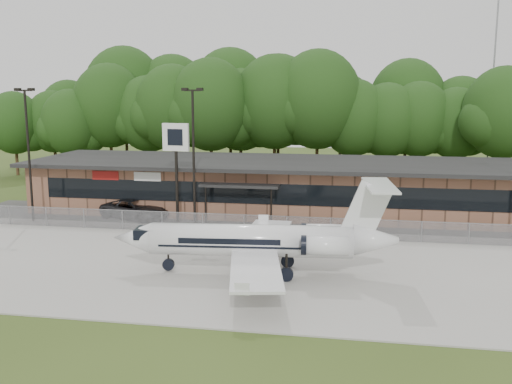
% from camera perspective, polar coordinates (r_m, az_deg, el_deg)
% --- Properties ---
extents(ground, '(160.00, 160.00, 0.00)m').
position_cam_1_polar(ground, '(25.96, -5.51, -12.59)').
color(ground, '#344619').
rests_on(ground, ground).
extents(apron, '(64.00, 18.00, 0.08)m').
position_cam_1_polar(apron, '(33.26, -1.83, -7.35)').
color(apron, '#9E9B93').
rests_on(apron, ground).
extents(parking_lot, '(50.00, 9.00, 0.06)m').
position_cam_1_polar(parking_lot, '(44.20, 1.21, -2.98)').
color(parking_lot, '#383835').
rests_on(parking_lot, ground).
extents(terminal, '(41.00, 11.65, 4.30)m').
position_cam_1_polar(terminal, '(48.10, 2.02, 0.69)').
color(terminal, '#8B5D45').
rests_on(terminal, ground).
extents(fence, '(46.00, 0.04, 1.52)m').
position_cam_1_polar(fence, '(39.70, 0.23, -3.37)').
color(fence, gray).
rests_on(fence, ground).
extents(treeline, '(72.00, 12.00, 15.00)m').
position_cam_1_polar(treeline, '(65.44, 4.26, 7.82)').
color(treeline, '#1E3D13').
rests_on(treeline, ground).
extents(radio_mast, '(0.20, 0.20, 25.00)m').
position_cam_1_polar(radio_mast, '(72.79, 22.67, 11.25)').
color(radio_mast, gray).
rests_on(radio_mast, ground).
extents(light_pole_left, '(1.55, 0.30, 10.23)m').
position_cam_1_polar(light_pole_left, '(46.72, -21.82, 4.40)').
color(light_pole_left, black).
rests_on(light_pole_left, ground).
extents(light_pole_mid, '(1.55, 0.30, 10.23)m').
position_cam_1_polar(light_pole_mid, '(41.40, -6.27, 4.43)').
color(light_pole_mid, black).
rests_on(light_pole_mid, ground).
extents(business_jet, '(15.72, 14.03, 5.29)m').
position_cam_1_polar(business_jet, '(31.19, 0.54, -4.98)').
color(business_jet, silver).
rests_on(business_jet, ground).
extents(suv, '(6.17, 4.21, 1.57)m').
position_cam_1_polar(suv, '(46.13, -12.00, -1.69)').
color(suv, '#272729').
rests_on(suv, ground).
extents(pole_sign, '(2.03, 0.44, 7.70)m').
position_cam_1_polar(pole_sign, '(42.11, -8.01, 4.37)').
color(pole_sign, black).
rests_on(pole_sign, ground).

